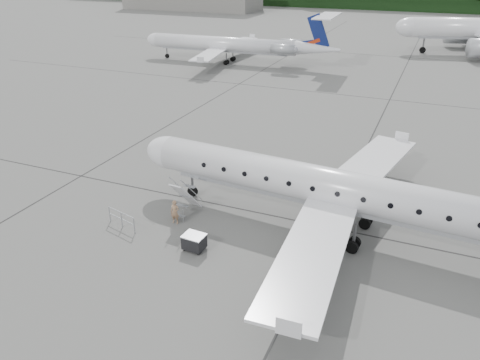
% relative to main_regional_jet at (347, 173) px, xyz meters
% --- Properties ---
extents(ground, '(320.00, 320.00, 0.00)m').
position_rel_main_regional_jet_xyz_m(ground, '(2.64, -2.50, -3.85)').
color(ground, '#5E5E5B').
rests_on(ground, ground).
extents(main_regional_jet, '(31.67, 23.95, 7.70)m').
position_rel_main_regional_jet_xyz_m(main_regional_jet, '(0.00, 0.00, 0.00)').
color(main_regional_jet, silver).
rests_on(main_regional_jet, ground).
extents(airstair, '(1.02, 2.24, 2.41)m').
position_rel_main_regional_jet_xyz_m(airstair, '(-9.26, -1.48, -2.64)').
color(airstair, silver).
rests_on(airstair, ground).
extents(passenger, '(0.57, 0.40, 1.49)m').
position_rel_main_regional_jet_xyz_m(passenger, '(-9.36, -2.71, -3.11)').
color(passenger, '#9A7454').
rests_on(passenger, ground).
extents(safety_railing, '(2.15, 0.63, 1.00)m').
position_rel_main_regional_jet_xyz_m(safety_railing, '(-12.00, -4.36, -3.35)').
color(safety_railing, '#979BA0').
rests_on(safety_railing, ground).
extents(baggage_cart, '(1.18, 0.98, 0.97)m').
position_rel_main_regional_jet_xyz_m(baggage_cart, '(-6.99, -4.77, -3.37)').
color(baggage_cart, black).
rests_on(baggage_cart, ground).
extents(bg_regional_left, '(29.21, 21.66, 7.42)m').
position_rel_main_regional_jet_xyz_m(bg_regional_left, '(-26.38, 40.96, -0.14)').
color(bg_regional_left, silver).
rests_on(bg_regional_left, ground).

